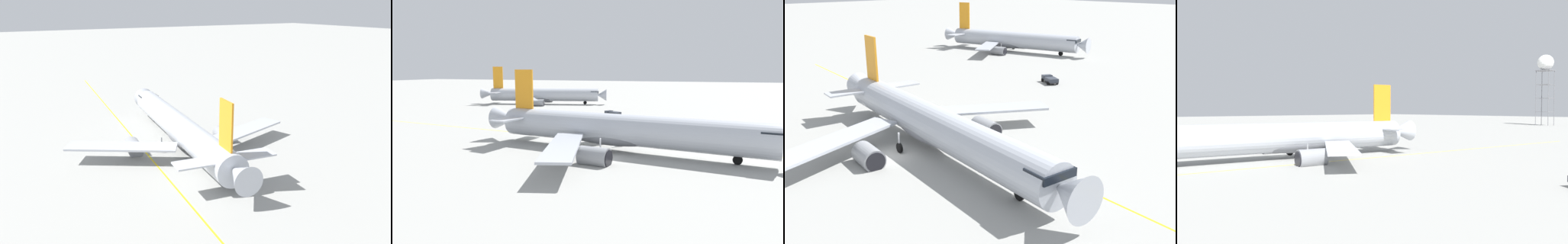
# 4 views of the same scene
# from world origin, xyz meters

# --- Properties ---
(ground_plane) EXTENTS (600.00, 600.00, 0.00)m
(ground_plane) POSITION_xyz_m (0.00, 0.00, 0.00)
(ground_plane) COLOR #9E9E99
(airliner_main) EXTENTS (34.76, 43.51, 11.27)m
(airliner_main) POSITION_xyz_m (-4.31, 1.83, 2.81)
(airliner_main) COLOR #B2B7C1
(airliner_main) RESTS_ON ground_plane
(airliner_secondary) EXTENTS (30.09, 40.24, 11.98)m
(airliner_secondary) POSITION_xyz_m (-61.70, -38.84, 2.82)
(airliner_secondary) COLOR #B2B7C1
(airliner_secondary) RESTS_ON ground_plane
(baggage_truck_truck) EXTENTS (3.48, 4.32, 1.22)m
(baggage_truck_truck) POSITION_xyz_m (-39.71, -9.33, 0.71)
(baggage_truck_truck) COLOR #232326
(baggage_truck_truck) RESTS_ON ground_plane
(taxiway_centreline) EXTENTS (13.71, 120.84, 0.01)m
(taxiway_centreline) POSITION_xyz_m (-9.91, 3.96, 0.00)
(taxiway_centreline) COLOR yellow
(taxiway_centreline) RESTS_ON ground_plane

